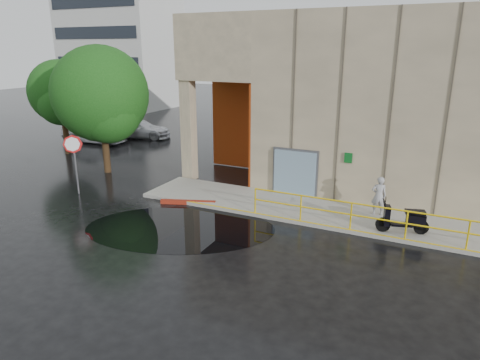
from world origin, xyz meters
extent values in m
plane|color=black|center=(0.00, 0.00, 0.00)|extent=(120.00, 120.00, 0.00)
cube|color=#9A968C|center=(4.00, 4.50, 0.07)|extent=(20.00, 3.00, 0.15)
cube|color=gray|center=(6.00, 11.00, 4.00)|extent=(16.00, 10.00, 8.00)
cube|color=gray|center=(-4.00, 11.00, 6.50)|extent=(4.00, 10.00, 3.00)
cube|color=gray|center=(-5.60, 6.40, 2.50)|extent=(0.60, 0.60, 5.00)
cube|color=#A33D0F|center=(-4.00, 9.50, 2.50)|extent=(3.80, 0.15, 4.90)
cube|color=#A33D0F|center=(-2.05, 7.75, 2.50)|extent=(0.10, 3.50, 4.90)
cube|color=#829EB2|center=(0.20, 5.88, 1.15)|extent=(1.90, 0.10, 2.00)
cube|color=slate|center=(0.20, 5.96, 1.15)|extent=(2.10, 0.06, 2.20)
cube|color=#0C571C|center=(2.50, 5.94, 2.10)|extent=(0.32, 0.04, 0.42)
cylinder|color=yellow|center=(4.25, 3.15, 1.15)|extent=(9.50, 0.06, 0.06)
cylinder|color=yellow|center=(4.25, 3.15, 0.70)|extent=(9.50, 0.06, 0.06)
cube|color=beige|center=(-28.00, 28.00, 7.50)|extent=(12.00, 8.00, 15.00)
imported|color=#9C9DA1|center=(3.97, 5.03, 0.93)|extent=(0.66, 0.53, 1.57)
cylinder|color=black|center=(4.40, 3.42, 0.41)|extent=(0.53, 0.24, 0.52)
cylinder|color=black|center=(5.66, 3.77, 0.41)|extent=(0.53, 0.24, 0.52)
cylinder|color=slate|center=(-9.00, 2.10, 1.21)|extent=(0.08, 0.08, 2.41)
cylinder|color=red|center=(-9.00, 2.07, 2.36)|extent=(0.63, 0.60, 0.83)
cylinder|color=white|center=(-9.00, 2.04, 2.36)|extent=(0.49, 0.46, 0.66)
cube|color=maroon|center=(-3.65, 3.10, 0.09)|extent=(2.31, 1.00, 0.18)
cube|color=black|center=(-2.55, 0.79, 0.00)|extent=(8.25, 6.69, 0.01)
imported|color=#BABEC2|center=(-16.41, 10.95, 0.81)|extent=(4.89, 2.29, 1.62)
imported|color=silver|center=(-16.91, 11.75, 0.76)|extent=(4.77, 2.16, 1.52)
imported|color=silver|center=(-14.68, 13.66, 0.69)|extent=(5.12, 3.25, 1.38)
cylinder|color=#311F10|center=(-10.32, 5.49, 1.36)|extent=(0.36, 0.36, 2.72)
sphere|color=#175313|center=(-10.32, 5.49, 4.21)|extent=(4.96, 4.96, 4.96)
sphere|color=#175313|center=(-9.75, 5.28, 3.46)|extent=(3.47, 3.47, 3.47)
cylinder|color=#311F10|center=(-15.68, 7.75, 1.37)|extent=(0.36, 0.36, 2.74)
sphere|color=#27521D|center=(-15.68, 7.75, 3.91)|extent=(3.89, 3.89, 3.89)
sphere|color=#27521D|center=(-15.11, 7.14, 3.32)|extent=(2.73, 2.73, 2.73)
camera|label=1|loc=(5.92, -11.61, 6.49)|focal=32.00mm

